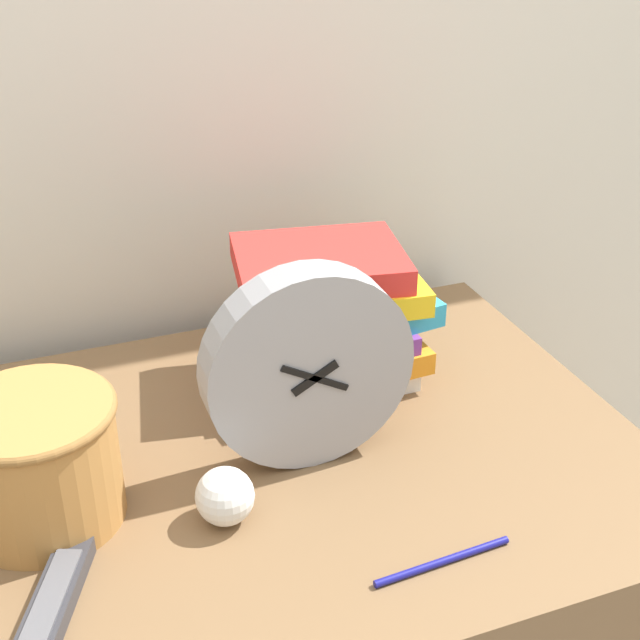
{
  "coord_description": "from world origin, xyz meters",
  "views": [
    {
      "loc": [
        -0.16,
        -0.5,
        1.41
      ],
      "look_at": [
        0.18,
        0.39,
        0.9
      ],
      "focal_mm": 50.0,
      "sensor_mm": 36.0,
      "label": 1
    }
  ],
  "objects": [
    {
      "name": "desk_clock",
      "position": [
        0.14,
        0.31,
        0.88
      ],
      "size": [
        0.25,
        0.05,
        0.25
      ],
      "color": "#99999E",
      "rests_on": "desk"
    },
    {
      "name": "book_stack",
      "position": [
        0.23,
        0.46,
        0.85
      ],
      "size": [
        0.27,
        0.21,
        0.18
      ],
      "color": "white",
      "rests_on": "desk"
    },
    {
      "name": "tv_remote",
      "position": [
        -0.18,
        0.16,
        0.77
      ],
      "size": [
        0.1,
        0.18,
        0.02
      ],
      "color": "#333338",
      "rests_on": "desk"
    },
    {
      "name": "basket",
      "position": [
        -0.17,
        0.31,
        0.84
      ],
      "size": [
        0.18,
        0.18,
        0.14
      ],
      "color": "#B27A3D",
      "rests_on": "desk"
    },
    {
      "name": "crumpled_paper_ball",
      "position": [
        0.01,
        0.24,
        0.79
      ],
      "size": [
        0.06,
        0.06,
        0.06
      ],
      "color": "white",
      "rests_on": "desk"
    },
    {
      "name": "wall_back",
      "position": [
        0.0,
        0.73,
        1.2
      ],
      "size": [
        6.0,
        0.04,
        2.4
      ],
      "color": "silver",
      "rests_on": "ground_plane"
    },
    {
      "name": "pen",
      "position": [
        0.2,
        0.09,
        0.76
      ],
      "size": [
        0.16,
        0.02,
        0.01
      ],
      "color": "navy",
      "rests_on": "desk"
    }
  ]
}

